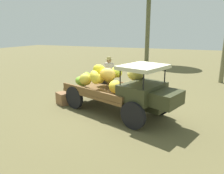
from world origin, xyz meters
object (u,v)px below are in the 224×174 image
farmer (109,73)px  truck (120,87)px  loose_banana_bunch (110,87)px  wooden_crate (63,98)px

farmer → truck: bearing=49.1°
truck → farmer: 2.42m
truck → loose_banana_bunch: 3.17m
truck → farmer: bearing=141.8°
loose_banana_bunch → wooden_crate: bearing=-109.5°
wooden_crate → loose_banana_bunch: bearing=70.5°
truck → wooden_crate: 2.61m
loose_banana_bunch → farmer: bearing=-69.7°
truck → wooden_crate: size_ratio=8.36×
farmer → wooden_crate: (-1.18, -2.08, -0.78)m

